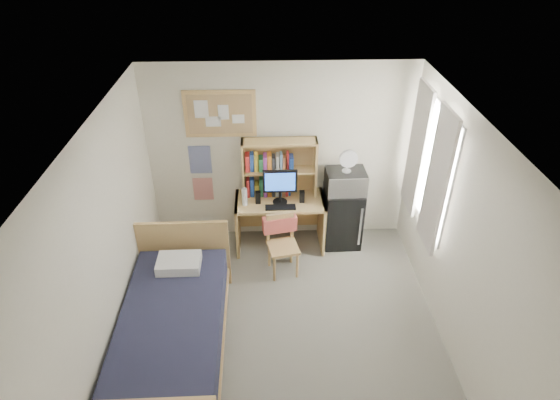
{
  "coord_description": "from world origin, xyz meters",
  "views": [
    {
      "loc": [
        -0.19,
        -3.66,
        4.26
      ],
      "look_at": [
        -0.03,
        1.2,
        1.14
      ],
      "focal_mm": 30.0,
      "sensor_mm": 36.0,
      "label": 1
    }
  ],
  "objects_px": {
    "bulletin_board": "(220,114)",
    "bed": "(173,334)",
    "speaker_right": "(302,197)",
    "desk_fan": "(347,161)",
    "desk_chair": "(283,247)",
    "mini_fridge": "(342,216)",
    "speaker_left": "(258,197)",
    "monitor": "(280,187)",
    "desk": "(280,223)",
    "microwave": "(346,181)"
  },
  "relations": [
    {
      "from": "desk",
      "to": "microwave",
      "type": "height_order",
      "value": "microwave"
    },
    {
      "from": "desk",
      "to": "bulletin_board",
      "type": "bearing_deg",
      "value": 157.18
    },
    {
      "from": "desk_chair",
      "to": "bed",
      "type": "height_order",
      "value": "desk_chair"
    },
    {
      "from": "desk",
      "to": "desk_chair",
      "type": "height_order",
      "value": "desk_chair"
    },
    {
      "from": "speaker_left",
      "to": "microwave",
      "type": "height_order",
      "value": "microwave"
    },
    {
      "from": "desk",
      "to": "desk_chair",
      "type": "relative_size",
      "value": 1.48
    },
    {
      "from": "speaker_right",
      "to": "desk_chair",
      "type": "bearing_deg",
      "value": -118.04
    },
    {
      "from": "speaker_left",
      "to": "desk_fan",
      "type": "height_order",
      "value": "desk_fan"
    },
    {
      "from": "desk_chair",
      "to": "microwave",
      "type": "xyz_separation_m",
      "value": [
        0.87,
        0.62,
        0.62
      ]
    },
    {
      "from": "desk_chair",
      "to": "mini_fridge",
      "type": "relative_size",
      "value": 0.95
    },
    {
      "from": "speaker_right",
      "to": "microwave",
      "type": "xyz_separation_m",
      "value": [
        0.6,
        0.09,
        0.18
      ]
    },
    {
      "from": "mini_fridge",
      "to": "desk_chair",
      "type": "bearing_deg",
      "value": -145.23
    },
    {
      "from": "bed",
      "to": "monitor",
      "type": "relative_size",
      "value": 4.47
    },
    {
      "from": "desk",
      "to": "monitor",
      "type": "relative_size",
      "value": 2.52
    },
    {
      "from": "bed",
      "to": "desk_fan",
      "type": "distance_m",
      "value": 3.06
    },
    {
      "from": "bulletin_board",
      "to": "monitor",
      "type": "height_order",
      "value": "bulletin_board"
    },
    {
      "from": "speaker_right",
      "to": "desk_fan",
      "type": "relative_size",
      "value": 0.55
    },
    {
      "from": "bulletin_board",
      "to": "bed",
      "type": "xyz_separation_m",
      "value": [
        -0.45,
        -2.23,
        -1.62
      ]
    },
    {
      "from": "mini_fridge",
      "to": "desk_fan",
      "type": "xyz_separation_m",
      "value": [
        0.0,
        -0.02,
        0.9
      ]
    },
    {
      "from": "microwave",
      "to": "desk_fan",
      "type": "distance_m",
      "value": 0.31
    },
    {
      "from": "desk",
      "to": "mini_fridge",
      "type": "relative_size",
      "value": 1.4
    },
    {
      "from": "desk_chair",
      "to": "speaker_left",
      "type": "relative_size",
      "value": 4.75
    },
    {
      "from": "bed",
      "to": "monitor",
      "type": "bearing_deg",
      "value": 56.05
    },
    {
      "from": "bulletin_board",
      "to": "microwave",
      "type": "bearing_deg",
      "value": -9.68
    },
    {
      "from": "mini_fridge",
      "to": "desk_fan",
      "type": "bearing_deg",
      "value": -90.0
    },
    {
      "from": "desk",
      "to": "mini_fridge",
      "type": "height_order",
      "value": "mini_fridge"
    },
    {
      "from": "microwave",
      "to": "desk_fan",
      "type": "xyz_separation_m",
      "value": [
        0.0,
        -0.0,
        0.31
      ]
    },
    {
      "from": "speaker_left",
      "to": "bed",
      "type": "bearing_deg",
      "value": -117.02
    },
    {
      "from": "bulletin_board",
      "to": "mini_fridge",
      "type": "height_order",
      "value": "bulletin_board"
    },
    {
      "from": "bed",
      "to": "speaker_right",
      "type": "distance_m",
      "value": 2.47
    },
    {
      "from": "mini_fridge",
      "to": "monitor",
      "type": "height_order",
      "value": "monitor"
    },
    {
      "from": "desk",
      "to": "bed",
      "type": "distance_m",
      "value": 2.27
    },
    {
      "from": "mini_fridge",
      "to": "bed",
      "type": "distance_m",
      "value": 2.89
    },
    {
      "from": "monitor",
      "to": "desk_fan",
      "type": "relative_size",
      "value": 1.61
    },
    {
      "from": "desk_chair",
      "to": "speaker_left",
      "type": "distance_m",
      "value": 0.76
    },
    {
      "from": "microwave",
      "to": "speaker_right",
      "type": "bearing_deg",
      "value": -173.34
    },
    {
      "from": "desk",
      "to": "desk_chair",
      "type": "distance_m",
      "value": 0.59
    },
    {
      "from": "mini_fridge",
      "to": "speaker_left",
      "type": "bearing_deg",
      "value": -176.15
    },
    {
      "from": "monitor",
      "to": "mini_fridge",
      "type": "bearing_deg",
      "value": 6.31
    },
    {
      "from": "desk_fan",
      "to": "bulletin_board",
      "type": "bearing_deg",
      "value": 168.79
    },
    {
      "from": "desk_chair",
      "to": "speaker_right",
      "type": "bearing_deg",
      "value": 51.02
    },
    {
      "from": "mini_fridge",
      "to": "speaker_left",
      "type": "relative_size",
      "value": 5.01
    },
    {
      "from": "bed",
      "to": "desk_fan",
      "type": "xyz_separation_m",
      "value": [
        2.12,
        1.95,
        1.04
      ]
    },
    {
      "from": "monitor",
      "to": "speaker_left",
      "type": "bearing_deg",
      "value": -180.0
    },
    {
      "from": "mini_fridge",
      "to": "monitor",
      "type": "distance_m",
      "value": 1.07
    },
    {
      "from": "bulletin_board",
      "to": "desk_fan",
      "type": "distance_m",
      "value": 1.78
    },
    {
      "from": "monitor",
      "to": "desk_fan",
      "type": "distance_m",
      "value": 0.96
    },
    {
      "from": "bulletin_board",
      "to": "bed",
      "type": "distance_m",
      "value": 2.79
    },
    {
      "from": "desk_chair",
      "to": "speaker_left",
      "type": "height_order",
      "value": "speaker_left"
    },
    {
      "from": "desk_fan",
      "to": "monitor",
      "type": "bearing_deg",
      "value": -175.84
    }
  ]
}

